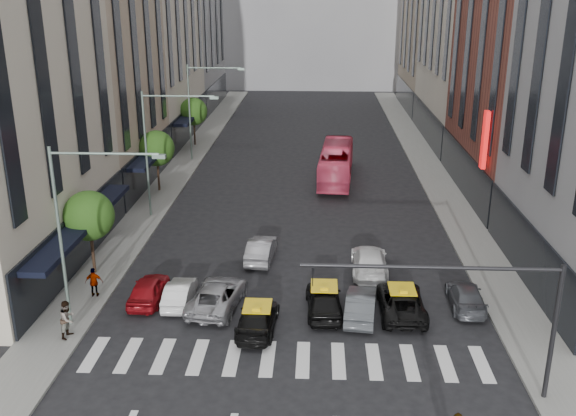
# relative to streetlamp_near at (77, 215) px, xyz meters

# --- Properties ---
(ground) EXTENTS (160.00, 160.00, 0.00)m
(ground) POSITION_rel_streetlamp_near_xyz_m (10.04, -4.00, -5.90)
(ground) COLOR black
(ground) RESTS_ON ground
(sidewalk_left) EXTENTS (3.00, 96.00, 0.15)m
(sidewalk_left) POSITION_rel_streetlamp_near_xyz_m (-1.46, 26.00, -5.83)
(sidewalk_left) COLOR slate
(sidewalk_left) RESTS_ON ground
(sidewalk_right) EXTENTS (3.00, 96.00, 0.15)m
(sidewalk_right) POSITION_rel_streetlamp_near_xyz_m (21.54, 26.00, -5.83)
(sidewalk_right) COLOR slate
(sidewalk_right) RESTS_ON ground
(building_left_b) EXTENTS (8.00, 16.00, 24.00)m
(building_left_b) POSITION_rel_streetlamp_near_xyz_m (-6.96, 24.00, 6.10)
(building_left_b) COLOR tan
(building_left_b) RESTS_ON ground
(building_right_b) EXTENTS (8.00, 18.00, 26.00)m
(building_right_b) POSITION_rel_streetlamp_near_xyz_m (27.04, 23.00, 7.10)
(building_right_b) COLOR brown
(building_right_b) RESTS_ON ground
(building_right_d) EXTENTS (8.00, 18.00, 28.00)m
(building_right_d) POSITION_rel_streetlamp_near_xyz_m (27.04, 61.00, 8.10)
(building_right_d) COLOR tan
(building_right_d) RESTS_ON ground
(tree_near) EXTENTS (2.88, 2.88, 4.95)m
(tree_near) POSITION_rel_streetlamp_near_xyz_m (-1.76, 6.00, -2.25)
(tree_near) COLOR black
(tree_near) RESTS_ON sidewalk_left
(tree_mid) EXTENTS (2.88, 2.88, 4.95)m
(tree_mid) POSITION_rel_streetlamp_near_xyz_m (-1.76, 22.00, -2.25)
(tree_mid) COLOR black
(tree_mid) RESTS_ON sidewalk_left
(tree_far) EXTENTS (2.88, 2.88, 4.95)m
(tree_far) POSITION_rel_streetlamp_near_xyz_m (-1.76, 38.00, -2.25)
(tree_far) COLOR black
(tree_far) RESTS_ON sidewalk_left
(streetlamp_near) EXTENTS (5.38, 0.25, 9.00)m
(streetlamp_near) POSITION_rel_streetlamp_near_xyz_m (0.00, 0.00, 0.00)
(streetlamp_near) COLOR gray
(streetlamp_near) RESTS_ON sidewalk_left
(streetlamp_mid) EXTENTS (5.38, 0.25, 9.00)m
(streetlamp_mid) POSITION_rel_streetlamp_near_xyz_m (0.00, 16.00, 0.00)
(streetlamp_mid) COLOR gray
(streetlamp_mid) RESTS_ON sidewalk_left
(streetlamp_far) EXTENTS (5.38, 0.25, 9.00)m
(streetlamp_far) POSITION_rel_streetlamp_near_xyz_m (0.00, 32.00, 0.00)
(streetlamp_far) COLOR gray
(streetlamp_far) RESTS_ON sidewalk_left
(traffic_signal) EXTENTS (10.10, 0.20, 6.00)m
(traffic_signal) POSITION_rel_streetlamp_near_xyz_m (17.74, -5.00, -1.43)
(traffic_signal) COLOR black
(traffic_signal) RESTS_ON ground
(liberty_sign) EXTENTS (0.30, 0.70, 4.00)m
(liberty_sign) POSITION_rel_streetlamp_near_xyz_m (22.64, 16.00, 0.10)
(liberty_sign) COLOR red
(liberty_sign) RESTS_ON ground
(car_red) EXTENTS (1.65, 4.04, 1.37)m
(car_red) POSITION_rel_streetlamp_near_xyz_m (2.26, 2.84, -5.22)
(car_red) COLOR maroon
(car_red) RESTS_ON ground
(car_white_front) EXTENTS (1.34, 3.74, 1.23)m
(car_white_front) POSITION_rel_streetlamp_near_xyz_m (3.97, 2.63, -5.29)
(car_white_front) COLOR silver
(car_white_front) RESTS_ON ground
(car_silver) EXTENTS (3.00, 5.33, 1.41)m
(car_silver) POSITION_rel_streetlamp_near_xyz_m (6.04, 2.31, -5.20)
(car_silver) COLOR #99999E
(car_silver) RESTS_ON ground
(taxi_left) EXTENTS (2.03, 4.53, 1.29)m
(taxi_left) POSITION_rel_streetlamp_near_xyz_m (8.36, 0.04, -5.26)
(taxi_left) COLOR black
(taxi_left) RESTS_ON ground
(taxi_center) EXTENTS (2.02, 4.51, 1.51)m
(taxi_center) POSITION_rel_streetlamp_near_xyz_m (11.61, 1.96, -5.15)
(taxi_center) COLOR black
(taxi_center) RESTS_ON ground
(car_grey_mid) EXTENTS (1.93, 4.32, 1.38)m
(car_grey_mid) POSITION_rel_streetlamp_near_xyz_m (13.48, 1.61, -5.21)
(car_grey_mid) COLOR #3E4246
(car_grey_mid) RESTS_ON ground
(taxi_right) EXTENTS (2.25, 4.88, 1.36)m
(taxi_right) POSITION_rel_streetlamp_near_xyz_m (15.58, 2.10, -5.23)
(taxi_right) COLOR black
(taxi_right) RESTS_ON ground
(car_grey_curb) EXTENTS (1.89, 4.27, 1.22)m
(car_grey_curb) POSITION_rel_streetlamp_near_xyz_m (19.04, 2.96, -5.29)
(car_grey_curb) COLOR #47494F
(car_grey_curb) RESTS_ON ground
(car_row2_left) EXTENTS (1.77, 4.33, 1.39)m
(car_row2_left) POSITION_rel_streetlamp_near_xyz_m (7.80, 8.59, -5.21)
(car_row2_left) COLOR gray
(car_row2_left) RESTS_ON ground
(car_row2_right) EXTENTS (2.17, 5.08, 1.46)m
(car_row2_right) POSITION_rel_streetlamp_near_xyz_m (14.30, 7.04, -5.17)
(car_row2_right) COLOR white
(car_row2_right) RESTS_ON ground
(bus) EXTENTS (3.35, 11.08, 3.04)m
(bus) POSITION_rel_streetlamp_near_xyz_m (12.81, 26.06, -4.38)
(bus) COLOR #E14264
(bus) RESTS_ON ground
(pedestrian_near) EXTENTS (0.89, 1.04, 1.86)m
(pedestrian_near) POSITION_rel_streetlamp_near_xyz_m (-0.55, -1.23, -4.82)
(pedestrian_near) COLOR gray
(pedestrian_near) RESTS_ON sidewalk_left
(pedestrian_far) EXTENTS (0.99, 0.48, 1.63)m
(pedestrian_far) POSITION_rel_streetlamp_near_xyz_m (-0.71, 2.99, -4.94)
(pedestrian_far) COLOR gray
(pedestrian_far) RESTS_ON sidewalk_left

